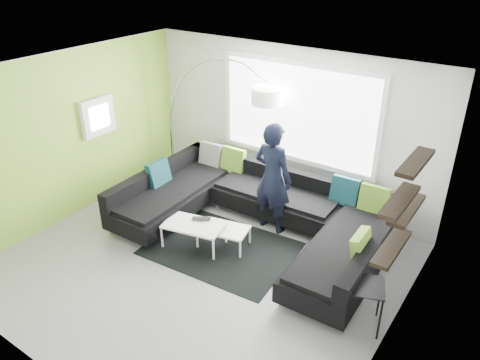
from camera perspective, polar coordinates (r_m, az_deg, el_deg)
name	(u,v)px	position (r m, az deg, el deg)	size (l,w,h in m)	color
ground	(201,264)	(7.12, -4.80, -10.13)	(5.50, 5.50, 0.00)	slate
room_shell	(207,149)	(6.32, -3.99, 3.84)	(5.54, 5.04, 2.82)	silver
sectional_sofa	(252,216)	(7.46, 1.50, -4.47)	(4.22, 2.69, 0.89)	black
rug	(221,248)	(7.41, -2.33, -8.32)	(2.20, 1.60, 0.01)	black
coffee_table	(209,235)	(7.38, -3.82, -6.72)	(1.19, 0.69, 0.39)	silver
arc_lamp	(169,117)	(9.18, -8.61, 7.55)	(2.35, 0.68, 2.53)	silver
side_table	(363,305)	(6.14, 14.72, -14.50)	(0.45, 0.45, 0.62)	black
person	(273,178)	(7.47, 4.01, 0.25)	(0.71, 0.49, 1.86)	black
laptop	(201,220)	(7.37, -4.77, -4.92)	(0.35, 0.32, 0.02)	black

